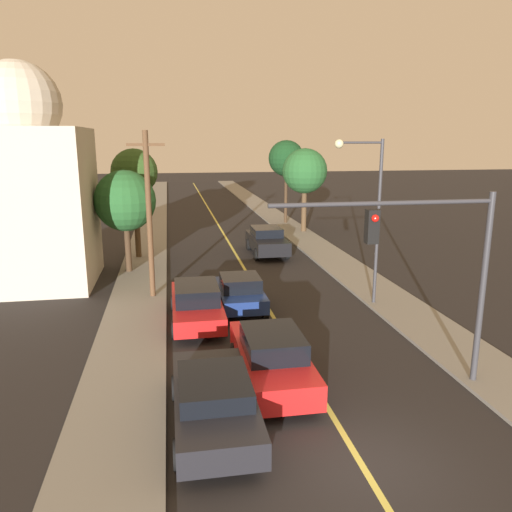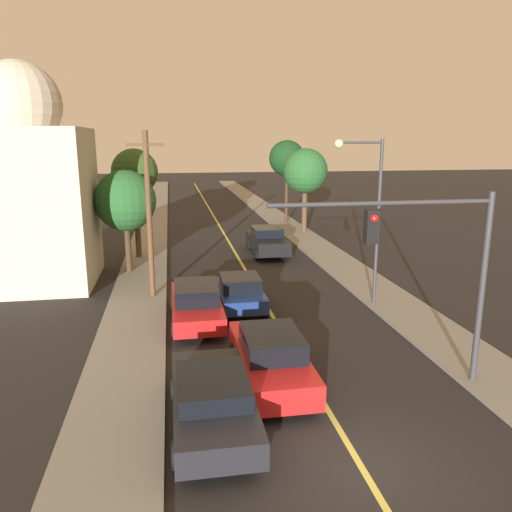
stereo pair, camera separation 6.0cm
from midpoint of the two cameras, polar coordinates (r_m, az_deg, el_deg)
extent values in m
plane|color=black|center=(12.14, 11.95, -22.51)|extent=(200.00, 200.00, 0.00)
cube|color=black|center=(45.79, -4.83, 4.33)|extent=(8.54, 80.00, 0.01)
cube|color=#D1C14C|center=(45.79, -4.83, 4.34)|extent=(0.16, 76.00, 0.00)
cube|color=gray|center=(45.64, -11.77, 4.14)|extent=(2.50, 80.00, 0.12)
cube|color=gray|center=(46.58, 1.97, 4.59)|extent=(2.50, 80.00, 0.12)
cube|color=red|center=(14.98, 1.65, -11.86)|extent=(1.85, 4.90, 0.72)
cube|color=black|center=(14.53, 1.82, -9.83)|extent=(1.63, 2.20, 0.60)
cylinder|color=black|center=(16.36, -2.51, -11.00)|extent=(0.22, 0.65, 0.65)
cylinder|color=black|center=(16.65, 3.60, -10.56)|extent=(0.22, 0.65, 0.65)
cylinder|color=black|center=(13.67, -0.80, -16.16)|extent=(0.22, 0.65, 0.65)
cylinder|color=black|center=(14.02, 6.58, -15.45)|extent=(0.22, 0.65, 0.65)
cube|color=navy|center=(21.05, -1.93, -4.41)|extent=(1.80, 3.90, 0.57)
cube|color=black|center=(20.74, -1.88, -3.06)|extent=(1.58, 1.75, 0.56)
cylinder|color=black|center=(22.19, -4.55, -4.28)|extent=(0.22, 0.75, 0.75)
cylinder|color=black|center=(22.40, -0.19, -4.07)|extent=(0.22, 0.75, 0.75)
cylinder|color=black|center=(19.91, -3.89, -6.35)|extent=(0.22, 0.75, 0.75)
cylinder|color=black|center=(20.14, 0.98, -6.08)|extent=(0.22, 0.75, 0.75)
cube|color=black|center=(12.95, -4.99, -16.28)|extent=(1.94, 4.87, 0.65)
cube|color=black|center=(12.52, -4.96, -14.53)|extent=(1.70, 2.19, 0.45)
cylinder|color=black|center=(14.41, -9.27, -14.64)|extent=(0.22, 0.68, 0.68)
cylinder|color=black|center=(14.51, -1.76, -14.24)|extent=(0.22, 0.68, 0.68)
cylinder|color=black|center=(11.82, -9.04, -21.45)|extent=(0.22, 0.68, 0.68)
cylinder|color=black|center=(11.95, 0.43, -20.83)|extent=(0.22, 0.68, 0.68)
cube|color=red|center=(19.84, -6.89, -5.71)|extent=(1.87, 5.08, 0.62)
cube|color=black|center=(19.45, -6.90, -4.15)|extent=(1.65, 2.29, 0.64)
cylinder|color=black|center=(21.41, -9.48, -5.25)|extent=(0.22, 0.64, 0.64)
cylinder|color=black|center=(21.48, -4.72, -5.04)|extent=(0.22, 0.64, 0.64)
cylinder|color=black|center=(18.45, -9.38, -8.31)|extent=(0.22, 0.64, 0.64)
cylinder|color=black|center=(18.53, -3.81, -8.06)|extent=(0.22, 0.64, 0.64)
cube|color=black|center=(31.08, 1.20, 1.57)|extent=(1.97, 4.91, 0.79)
cube|color=black|center=(31.14, 1.14, 2.83)|extent=(1.73, 2.21, 0.52)
cylinder|color=black|center=(29.90, 3.52, 0.30)|extent=(0.22, 0.73, 0.73)
cylinder|color=black|center=(29.53, -0.01, 0.17)|extent=(0.22, 0.73, 0.73)
cylinder|color=black|center=(32.81, 2.29, 1.47)|extent=(0.22, 0.73, 0.73)
cylinder|color=black|center=(32.47, -0.93, 1.36)|extent=(0.22, 0.73, 0.73)
cylinder|color=#333338|center=(15.51, 24.36, -3.50)|extent=(0.18, 0.18, 5.53)
cylinder|color=#333338|center=(13.50, 14.35, 5.87)|extent=(6.21, 0.12, 0.12)
cube|color=black|center=(13.46, 12.99, 3.29)|extent=(0.32, 0.28, 0.90)
sphere|color=red|center=(13.26, 13.34, 4.21)|extent=(0.20, 0.20, 0.20)
cylinder|color=#333338|center=(21.56, 13.69, 3.64)|extent=(0.14, 0.14, 6.93)
cylinder|color=#333338|center=(20.93, 11.83, 12.58)|extent=(1.83, 0.09, 0.09)
sphere|color=beige|center=(20.61, 9.39, 12.54)|extent=(0.36, 0.36, 0.36)
cylinder|color=#513823|center=(22.33, -12.20, 4.50)|extent=(0.24, 0.24, 7.29)
cube|color=#513823|center=(22.10, -12.59, 12.32)|extent=(1.60, 0.12, 0.12)
cylinder|color=#3D2B1C|center=(27.40, -14.50, 1.04)|extent=(0.33, 0.33, 2.67)
sphere|color=#235628|center=(27.01, -14.80, 6.13)|extent=(3.18, 3.18, 3.18)
cylinder|color=#4C3823|center=(30.57, -13.50, 3.70)|extent=(0.34, 0.34, 4.11)
sphere|color=#2D4C1E|center=(30.24, -13.81, 9.32)|extent=(2.69, 2.69, 2.69)
cylinder|color=#4C3823|center=(38.43, 5.45, 5.36)|extent=(0.39, 0.39, 3.41)
sphere|color=#235628|center=(38.15, 5.55, 9.66)|extent=(3.36, 3.36, 3.36)
cylinder|color=#3D2B1C|center=(42.28, 3.39, 6.74)|extent=(0.26, 0.26, 4.34)
sphere|color=#143819|center=(42.05, 3.45, 11.08)|extent=(2.96, 2.96, 2.96)
cube|color=#BCB29E|center=(26.61, -24.56, 5.01)|extent=(5.81, 5.81, 7.57)
sphere|color=#BCB29E|center=(26.47, -25.59, 15.45)|extent=(3.88, 3.88, 3.88)
camera|label=1|loc=(0.03, -90.07, -0.02)|focal=35.00mm
camera|label=2|loc=(0.03, 89.93, 0.02)|focal=35.00mm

